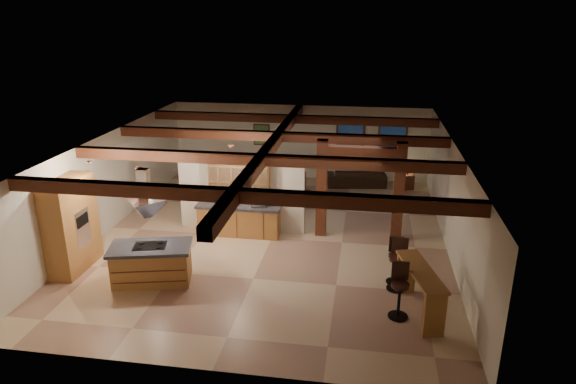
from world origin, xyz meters
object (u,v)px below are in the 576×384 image
(sofa, at_px, (357,177))
(bar_counter, at_px, (420,284))
(kitchen_island, at_px, (152,263))
(dining_table, at_px, (273,199))

(sofa, distance_m, bar_counter, 8.82)
(sofa, height_order, bar_counter, bar_counter)
(kitchen_island, bearing_deg, sofa, 60.05)
(sofa, bearing_deg, dining_table, 38.96)
(kitchen_island, bearing_deg, dining_table, 69.13)
(dining_table, distance_m, bar_counter, 7.20)
(kitchen_island, xyz_separation_m, bar_counter, (6.35, -0.42, 0.22))
(kitchen_island, bearing_deg, bar_counter, -3.81)
(kitchen_island, relative_size, bar_counter, 1.03)
(kitchen_island, height_order, bar_counter, bar_counter)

